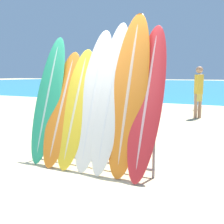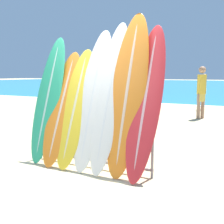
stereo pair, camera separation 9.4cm
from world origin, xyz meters
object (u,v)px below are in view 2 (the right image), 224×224
(surfboard_slot_0, at_px, (48,98))
(surfboard_slot_2, at_px, (76,107))
(person_far_left, at_px, (201,90))
(surfboard_slot_3, at_px, (93,98))
(surfboard_rack, at_px, (90,141))
(person_near_water, at_px, (204,90))
(surfboard_slot_5, at_px, (128,92))
(surfboard_slot_6, at_px, (146,99))
(surfboard_slot_1, at_px, (62,107))
(surfboard_slot_4, at_px, (110,95))
(person_mid_beach, at_px, (113,93))

(surfboard_slot_0, bearing_deg, surfboard_slot_2, -3.27)
(person_far_left, bearing_deg, surfboard_slot_3, 30.93)
(surfboard_rack, bearing_deg, person_near_water, 85.59)
(surfboard_rack, height_order, surfboard_slot_5, surfboard_slot_5)
(surfboard_rack, distance_m, surfboard_slot_2, 0.64)
(surfboard_slot_0, xyz_separation_m, surfboard_slot_6, (1.83, 0.04, 0.05))
(surfboard_slot_3, bearing_deg, surfboard_slot_5, 2.11)
(surfboard_slot_3, bearing_deg, surfboard_slot_1, -174.43)
(surfboard_slot_2, height_order, person_near_water, surfboard_slot_2)
(surfboard_slot_4, height_order, person_mid_beach, surfboard_slot_4)
(surfboard_rack, height_order, person_near_water, person_near_water)
(surfboard_slot_1, bearing_deg, person_mid_beach, 105.05)
(surfboard_slot_2, xyz_separation_m, surfboard_slot_3, (0.32, 0.06, 0.16))
(surfboard_rack, xyz_separation_m, surfboard_slot_5, (0.61, 0.13, 0.83))
(surfboard_slot_0, height_order, surfboard_slot_1, surfboard_slot_0)
(surfboard_slot_5, relative_size, person_near_water, 1.62)
(person_near_water, distance_m, person_mid_beach, 4.74)
(surfboard_slot_2, distance_m, surfboard_slot_4, 0.65)
(surfboard_slot_3, bearing_deg, person_near_water, 85.54)
(surfboard_slot_5, bearing_deg, surfboard_rack, -167.58)
(surfboard_slot_0, relative_size, surfboard_slot_6, 0.95)
(surfboard_slot_4, bearing_deg, surfboard_slot_2, -172.80)
(surfboard_slot_0, relative_size, surfboard_slot_4, 0.92)
(surfboard_slot_5, bearing_deg, surfboard_slot_3, -177.89)
(surfboard_slot_5, xyz_separation_m, person_mid_beach, (-2.38, 4.31, -0.38))
(surfboard_slot_0, relative_size, surfboard_slot_3, 0.97)
(surfboard_slot_4, bearing_deg, surfboard_slot_1, -175.02)
(surfboard_slot_3, bearing_deg, surfboard_slot_6, 1.05)
(surfboard_slot_2, height_order, surfboard_slot_5, surfboard_slot_5)
(surfboard_slot_1, distance_m, surfboard_slot_6, 1.52)
(surfboard_slot_0, distance_m, surfboard_slot_2, 0.62)
(surfboard_slot_0, height_order, surfboard_slot_5, surfboard_slot_5)
(surfboard_slot_2, bearing_deg, surfboard_slot_0, 176.73)
(surfboard_slot_5, height_order, surfboard_slot_6, surfboard_slot_5)
(surfboard_slot_2, bearing_deg, person_mid_beach, 108.43)
(person_mid_beach, distance_m, person_far_left, 3.07)
(surfboard_slot_2, distance_m, person_near_water, 8.51)
(person_mid_beach, bearing_deg, surfboard_slot_5, 82.07)
(person_near_water, bearing_deg, surfboard_slot_3, -13.96)
(surfboard_slot_0, xyz_separation_m, person_near_water, (1.58, 8.41, -0.26))
(surfboard_slot_0, xyz_separation_m, surfboard_slot_1, (0.33, -0.04, -0.14))
(surfboard_rack, xyz_separation_m, surfboard_slot_6, (0.91, 0.13, 0.73))
(surfboard_slot_5, height_order, person_mid_beach, surfboard_slot_5)
(surfboard_slot_2, bearing_deg, person_near_water, 83.45)
(surfboard_slot_3, xyz_separation_m, person_far_left, (0.91, 5.82, -0.16))
(surfboard_slot_5, bearing_deg, person_mid_beach, 118.97)
(surfboard_slot_4, height_order, person_near_water, surfboard_slot_4)
(surfboard_slot_2, distance_m, surfboard_slot_5, 0.97)
(surfboard_slot_5, relative_size, person_mid_beach, 1.56)
(surfboard_rack, relative_size, person_mid_beach, 1.34)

